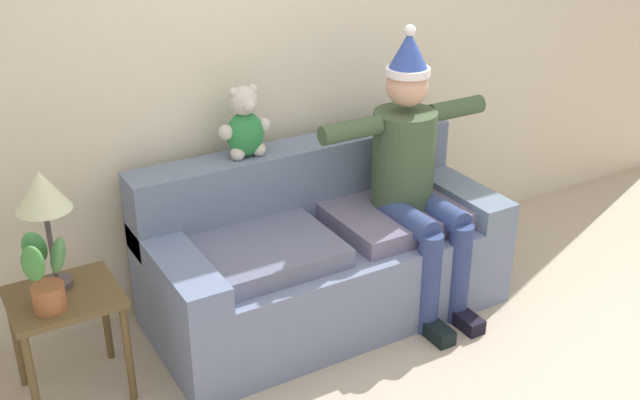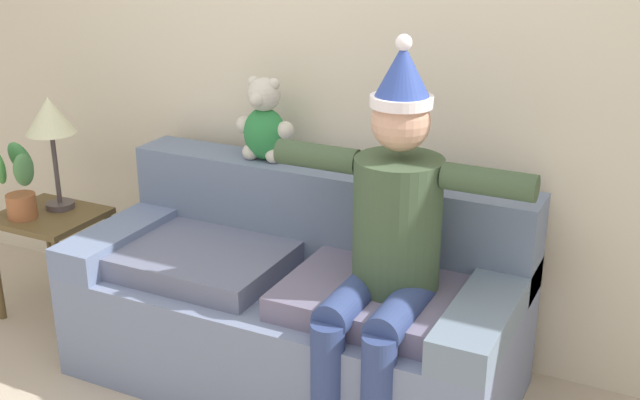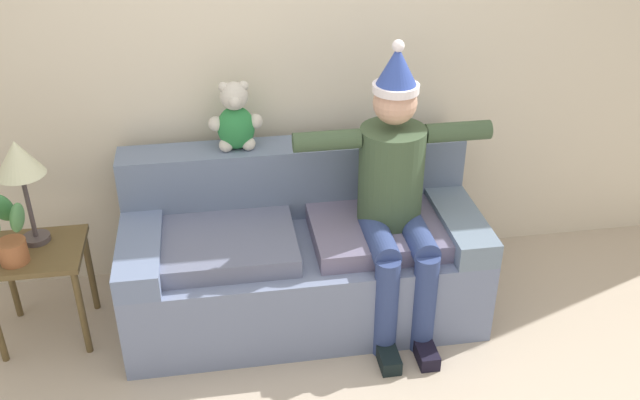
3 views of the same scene
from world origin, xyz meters
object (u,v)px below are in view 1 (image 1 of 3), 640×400
Objects in this scene: person_seated at (414,171)px; side_table at (66,313)px; table_lamp at (43,197)px; couch at (322,252)px; potted_plant at (45,273)px; teddy_bear at (245,125)px.

side_table is at bearing 176.12° from person_seated.
table_lamp is at bearing 173.48° from person_seated.
couch is 4.87× the size of potted_plant.
potted_plant reaches higher than side_table.
teddy_bear reaches higher than table_lamp.
table_lamp is (-1.37, 0.04, 0.64)m from couch.
teddy_bear is 1.25m from potted_plant.
teddy_bear is at bearing 139.14° from couch.
side_table is (-1.07, -0.31, -0.61)m from teddy_bear.
potted_plant is (-0.07, -0.19, -0.27)m from table_lamp.
teddy_bear is (-0.77, 0.43, 0.26)m from person_seated.
couch is 0.67m from person_seated.
person_seated is at bearing -0.73° from potted_plant.
table_lamp is 1.46× the size of potted_plant.
person_seated reaches higher than couch.
person_seated is 2.73× the size of table_lamp.
couch is 1.38m from side_table.
couch is at bearing 160.48° from person_seated.
potted_plant is (-0.07, -0.10, 0.28)m from side_table.
person_seated reaches higher than teddy_bear.
teddy_bear is at bearing 150.93° from person_seated.
potted_plant is at bearing -160.40° from teddy_bear.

